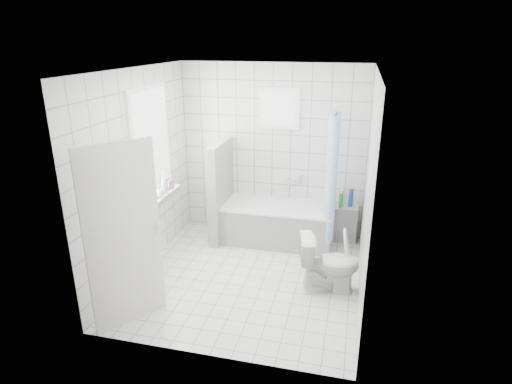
# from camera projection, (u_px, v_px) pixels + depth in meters

# --- Properties ---
(ground) EXTENTS (3.00, 3.00, 0.00)m
(ground) POSITION_uv_depth(u_px,v_px,m) (248.00, 277.00, 5.55)
(ground) COLOR white
(ground) RESTS_ON ground
(ceiling) EXTENTS (3.00, 3.00, 0.00)m
(ceiling) POSITION_uv_depth(u_px,v_px,m) (246.00, 69.00, 4.66)
(ceiling) COLOR white
(ceiling) RESTS_ON ground
(wall_back) EXTENTS (2.80, 0.02, 2.60)m
(wall_back) POSITION_uv_depth(u_px,v_px,m) (272.00, 151.00, 6.48)
(wall_back) COLOR white
(wall_back) RESTS_ON ground
(wall_front) EXTENTS (2.80, 0.02, 2.60)m
(wall_front) POSITION_uv_depth(u_px,v_px,m) (204.00, 235.00, 3.74)
(wall_front) COLOR white
(wall_front) RESTS_ON ground
(wall_left) EXTENTS (0.02, 3.00, 2.60)m
(wall_left) POSITION_uv_depth(u_px,v_px,m) (140.00, 174.00, 5.41)
(wall_left) COLOR white
(wall_left) RESTS_ON ground
(wall_right) EXTENTS (0.02, 3.00, 2.60)m
(wall_right) POSITION_uv_depth(u_px,v_px,m) (368.00, 191.00, 4.80)
(wall_right) COLOR white
(wall_right) RESTS_ON ground
(window_left) EXTENTS (0.01, 0.90, 1.40)m
(window_left) POSITION_uv_depth(u_px,v_px,m) (153.00, 145.00, 5.58)
(window_left) COLOR white
(window_left) RESTS_ON wall_left
(window_back) EXTENTS (0.50, 0.01, 0.50)m
(window_back) POSITION_uv_depth(u_px,v_px,m) (279.00, 109.00, 6.19)
(window_back) COLOR white
(window_back) RESTS_ON wall_back
(window_sill) EXTENTS (0.18, 1.02, 0.08)m
(window_sill) POSITION_uv_depth(u_px,v_px,m) (160.00, 198.00, 5.82)
(window_sill) COLOR white
(window_sill) RESTS_ON wall_left
(door) EXTENTS (0.51, 0.66, 2.00)m
(door) POSITION_uv_depth(u_px,v_px,m) (123.00, 238.00, 4.37)
(door) COLOR silver
(door) RESTS_ON ground
(bathtub) EXTENTS (1.63, 0.77, 0.58)m
(bathtub) POSITION_uv_depth(u_px,v_px,m) (278.00, 223.00, 6.44)
(bathtub) COLOR white
(bathtub) RESTS_ON ground
(partition_wall) EXTENTS (0.15, 0.85, 1.50)m
(partition_wall) POSITION_uv_depth(u_px,v_px,m) (221.00, 191.00, 6.43)
(partition_wall) COLOR white
(partition_wall) RESTS_ON ground
(tiled_ledge) EXTENTS (0.40, 0.24, 0.55)m
(tiled_ledge) POSITION_uv_depth(u_px,v_px,m) (343.00, 223.00, 6.47)
(tiled_ledge) COLOR white
(tiled_ledge) RESTS_ON ground
(toilet) EXTENTS (0.78, 0.55, 0.73)m
(toilet) POSITION_uv_depth(u_px,v_px,m) (329.00, 263.00, 5.15)
(toilet) COLOR white
(toilet) RESTS_ON ground
(curtain_rod) EXTENTS (0.02, 0.80, 0.02)m
(curtain_rod) POSITION_uv_depth(u_px,v_px,m) (336.00, 111.00, 5.67)
(curtain_rod) COLOR silver
(curtain_rod) RESTS_ON wall_back
(shower_curtain) EXTENTS (0.14, 0.48, 1.78)m
(shower_curtain) POSITION_uv_depth(u_px,v_px,m) (331.00, 179.00, 5.86)
(shower_curtain) COLOR #4D89E3
(shower_curtain) RESTS_ON curtain_rod
(tub_faucet) EXTENTS (0.18, 0.06, 0.06)m
(tub_faucet) POSITION_uv_depth(u_px,v_px,m) (289.00, 181.00, 6.53)
(tub_faucet) COLOR silver
(tub_faucet) RESTS_ON wall_back
(sill_bottles) EXTENTS (0.15, 0.49, 0.31)m
(sill_bottles) POSITION_uv_depth(u_px,v_px,m) (163.00, 185.00, 5.84)
(sill_bottles) COLOR silver
(sill_bottles) RESTS_ON window_sill
(ledge_bottles) EXTENTS (0.21, 0.17, 0.28)m
(ledge_bottles) POSITION_uv_depth(u_px,v_px,m) (345.00, 199.00, 6.33)
(ledge_bottles) COLOR red
(ledge_bottles) RESTS_ON tiled_ledge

